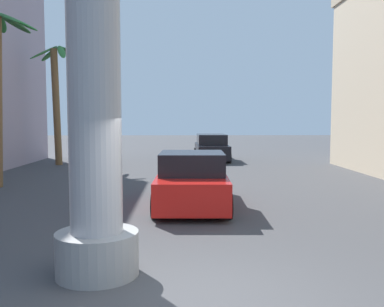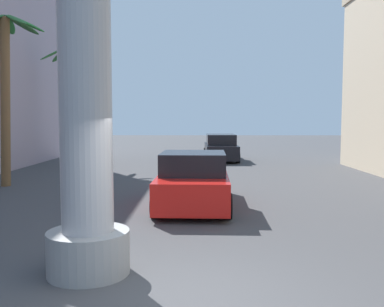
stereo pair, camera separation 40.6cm
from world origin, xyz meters
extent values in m
plane|color=#424244|center=(0.00, 10.00, 0.00)|extent=(96.29, 96.29, 0.00)
cylinder|color=gray|center=(-1.61, 1.22, 0.35)|extent=(1.32, 1.32, 0.70)
cylinder|color=black|center=(-0.83, 8.33, 0.32)|extent=(0.24, 0.65, 0.64)
cylinder|color=black|center=(0.98, 8.28, 0.32)|extent=(0.24, 0.65, 0.64)
cylinder|color=black|center=(-0.92, 5.09, 0.32)|extent=(0.24, 0.65, 0.64)
cylinder|color=black|center=(0.89, 5.04, 0.32)|extent=(0.24, 0.65, 0.64)
cube|color=red|center=(0.03, 6.69, 0.56)|extent=(2.03, 4.68, 0.80)
cube|color=black|center=(0.02, 6.34, 1.26)|extent=(1.80, 1.99, 0.60)
cylinder|color=black|center=(0.66, 21.66, 0.32)|extent=(0.23, 0.64, 0.64)
cylinder|color=black|center=(2.36, 21.68, 0.32)|extent=(0.23, 0.64, 0.64)
cylinder|color=black|center=(0.69, 18.35, 0.32)|extent=(0.23, 0.64, 0.64)
cylinder|color=black|center=(2.40, 18.37, 0.32)|extent=(0.23, 0.64, 0.64)
cube|color=black|center=(1.53, 20.01, 0.56)|extent=(1.85, 4.75, 0.80)
cube|color=black|center=(1.53, 20.01, 1.26)|extent=(1.69, 2.62, 0.60)
cylinder|color=brown|center=(-6.89, 17.42, 3.07)|extent=(0.40, 0.83, 6.14)
ellipsoid|color=#216B2D|center=(-5.85, 17.37, 5.93)|extent=(1.55, 0.48, 0.76)
ellipsoid|color=#295D2D|center=(-6.37, 18.19, 5.94)|extent=(0.89, 1.57, 0.72)
ellipsoid|color=#2A672D|center=(-7.30, 17.93, 5.94)|extent=(1.43, 1.23, 0.74)
ellipsoid|color=#2D682D|center=(-7.34, 17.00, 5.88)|extent=(1.43, 1.10, 0.89)
ellipsoid|color=#286E2D|center=(-6.35, 16.69, 5.88)|extent=(0.90, 1.49, 0.91)
cylinder|color=brown|center=(-6.85, 10.05, 3.05)|extent=(0.58, 0.51, 6.12)
ellipsoid|color=#267A2D|center=(-6.03, 10.15, 5.91)|extent=(1.40, 0.41, 0.73)
ellipsoid|color=#29602D|center=(-6.41, 10.82, 5.98)|extent=(1.01, 1.44, 0.54)
ellipsoid|color=#23752D|center=(-6.97, 10.88, 5.99)|extent=(0.74, 1.50, 0.49)
ellipsoid|color=#28662D|center=(-6.22, 9.69, 5.95)|extent=(1.30, 1.21, 0.61)
camera|label=1|loc=(-0.27, -5.48, 2.50)|focal=40.00mm
camera|label=2|loc=(0.14, -5.48, 2.50)|focal=40.00mm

